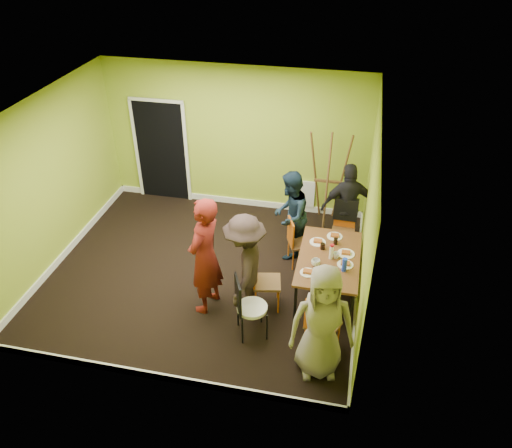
{
  "coord_description": "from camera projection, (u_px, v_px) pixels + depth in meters",
  "views": [
    {
      "loc": [
        2.19,
        -6.13,
        5.25
      ],
      "look_at": [
        0.87,
        0.0,
        1.08
      ],
      "focal_mm": 35.0,
      "sensor_mm": 36.0,
      "label": 1
    }
  ],
  "objects": [
    {
      "name": "person_front_end",
      "position": [
        322.0,
        323.0,
        6.14
      ],
      "size": [
        0.91,
        0.69,
        1.67
      ],
      "primitive_type": "imported",
      "rotation": [
        0.0,
        0.0,
        0.22
      ],
      "color": "gray",
      "rests_on": "ground"
    },
    {
      "name": "person_left_near",
      "position": [
        245.0,
        266.0,
        7.1
      ],
      "size": [
        0.66,
        1.09,
        1.64
      ],
      "primitive_type": "imported",
      "rotation": [
        0.0,
        0.0,
        -1.52
      ],
      "color": "#2D211E",
      "rests_on": "ground"
    },
    {
      "name": "ground",
      "position": [
        205.0,
        272.0,
        8.28
      ],
      "size": [
        5.0,
        5.0,
        0.0
      ],
      "primitive_type": "plane",
      "color": "black",
      "rests_on": "ground"
    },
    {
      "name": "glass_front",
      "position": [
        330.0,
        273.0,
        7.01
      ],
      "size": [
        0.06,
        0.06,
        0.08
      ],
      "primitive_type": "cylinder",
      "color": "black",
      "rests_on": "dining_table"
    },
    {
      "name": "person_left_far",
      "position": [
        290.0,
        215.0,
        8.28
      ],
      "size": [
        0.66,
        0.81,
        1.56
      ],
      "primitive_type": "imported",
      "rotation": [
        0.0,
        0.0,
        -1.66
      ],
      "color": "#152434",
      "rests_on": "ground"
    },
    {
      "name": "blue_bottle",
      "position": [
        344.0,
        265.0,
        7.06
      ],
      "size": [
        0.07,
        0.07,
        0.21
      ],
      "primitive_type": "cylinder",
      "color": "blue",
      "rests_on": "dining_table"
    },
    {
      "name": "plate_far_back",
      "position": [
        335.0,
        236.0,
        7.82
      ],
      "size": [
        0.24,
        0.24,
        0.01
      ],
      "primitive_type": "cylinder",
      "color": "white",
      "rests_on": "dining_table"
    },
    {
      "name": "plate_near_left",
      "position": [
        318.0,
        242.0,
        7.69
      ],
      "size": [
        0.25,
        0.25,
        0.01
      ],
      "primitive_type": "cylinder",
      "color": "white",
      "rests_on": "dining_table"
    },
    {
      "name": "person_back_end",
      "position": [
        348.0,
        206.0,
        8.52
      ],
      "size": [
        1.0,
        0.65,
        1.58
      ],
      "primitive_type": "imported",
      "rotation": [
        0.0,
        0.0,
        3.46
      ],
      "color": "black",
      "rests_on": "ground"
    },
    {
      "name": "plate_wall_front",
      "position": [
        345.0,
        265.0,
        7.23
      ],
      "size": [
        0.24,
        0.24,
        0.01
      ],
      "primitive_type": "cylinder",
      "color": "white",
      "rests_on": "dining_table"
    },
    {
      "name": "cup_b",
      "position": [
        336.0,
        255.0,
        7.34
      ],
      "size": [
        0.1,
        0.1,
        0.09
      ],
      "primitive_type": "imported",
      "color": "white",
      "rests_on": "dining_table"
    },
    {
      "name": "chair_front_end",
      "position": [
        320.0,
        324.0,
        6.55
      ],
      "size": [
        0.52,
        0.52,
        0.95
      ],
      "rotation": [
        0.0,
        0.0,
        -0.42
      ],
      "color": "orange",
      "rests_on": "ground"
    },
    {
      "name": "room_walls",
      "position": [
        201.0,
        221.0,
        7.78
      ],
      "size": [
        5.04,
        4.54,
        2.82
      ],
      "color": "#9CB72F",
      "rests_on": "ground"
    },
    {
      "name": "plate_wall_back",
      "position": [
        346.0,
        254.0,
        7.44
      ],
      "size": [
        0.26,
        0.26,
        0.01
      ],
      "primitive_type": "cylinder",
      "color": "white",
      "rests_on": "dining_table"
    },
    {
      "name": "thermos",
      "position": [
        331.0,
        252.0,
        7.3
      ],
      "size": [
        0.06,
        0.06,
        0.22
      ],
      "primitive_type": "cylinder",
      "color": "white",
      "rests_on": "dining_table"
    },
    {
      "name": "chair_left_far",
      "position": [
        296.0,
        240.0,
        8.2
      ],
      "size": [
        0.48,
        0.47,
        0.88
      ],
      "rotation": [
        0.0,
        0.0,
        -1.17
      ],
      "color": "orange",
      "rests_on": "ground"
    },
    {
      "name": "plate_near_right",
      "position": [
        308.0,
        273.0,
        7.07
      ],
      "size": [
        0.22,
        0.22,
        0.01
      ],
      "primitive_type": "cylinder",
      "color": "white",
      "rests_on": "dining_table"
    },
    {
      "name": "plate_far_front",
      "position": [
        321.0,
        282.0,
        6.91
      ],
      "size": [
        0.24,
        0.24,
        0.01
      ],
      "primitive_type": "cylinder",
      "color": "white",
      "rests_on": "dining_table"
    },
    {
      "name": "chair_back_end",
      "position": [
        345.0,
        215.0,
        8.45
      ],
      "size": [
        0.41,
        0.48,
        0.98
      ],
      "rotation": [
        0.0,
        0.0,
        3.11
      ],
      "color": "orange",
      "rests_on": "ground"
    },
    {
      "name": "glass_back",
      "position": [
        336.0,
        241.0,
        7.63
      ],
      "size": [
        0.06,
        0.06,
        0.11
      ],
      "primitive_type": "cylinder",
      "color": "black",
      "rests_on": "dining_table"
    },
    {
      "name": "orange_bottle",
      "position": [
        321.0,
        245.0,
        7.57
      ],
      "size": [
        0.04,
        0.04,
        0.07
      ],
      "primitive_type": "cylinder",
      "color": "orange",
      "rests_on": "dining_table"
    },
    {
      "name": "easel",
      "position": [
        328.0,
        180.0,
        9.0
      ],
      "size": [
        0.75,
        0.71,
        1.88
      ],
      "color": "brown",
      "rests_on": "ground"
    },
    {
      "name": "chair_left_near",
      "position": [
        262.0,
        277.0,
        7.32
      ],
      "size": [
        0.47,
        0.47,
        0.96
      ],
      "rotation": [
        0.0,
        0.0,
        -1.37
      ],
      "color": "orange",
      "rests_on": "ground"
    },
    {
      "name": "glass_mid",
      "position": [
        323.0,
        246.0,
        7.53
      ],
      "size": [
        0.07,
        0.07,
        0.1
      ],
      "primitive_type": "cylinder",
      "color": "black",
      "rests_on": "dining_table"
    },
    {
      "name": "dining_table",
      "position": [
        329.0,
        260.0,
        7.42
      ],
      "size": [
        0.9,
        1.5,
        0.75
      ],
      "color": "black",
      "rests_on": "ground"
    },
    {
      "name": "chair_bentwood",
      "position": [
        247.0,
        304.0,
        6.84
      ],
      "size": [
        0.51,
        0.5,
        0.99
      ],
      "rotation": [
        0.0,
        0.0,
        -1.15
      ],
      "color": "black",
      "rests_on": "ground"
    },
    {
      "name": "person_standing",
      "position": [
        205.0,
        256.0,
        7.1
      ],
      "size": [
        0.58,
        0.76,
        1.87
      ],
      "primitive_type": "imported",
      "rotation": [
        0.0,
        0.0,
        -1.79
      ],
      "color": "maroon",
      "rests_on": "ground"
    },
    {
      "name": "cup_a",
      "position": [
        316.0,
        263.0,
        7.19
      ],
      "size": [
        0.13,
        0.13,
        0.1
      ],
      "primitive_type": "imported",
      "color": "white",
      "rests_on": "dining_table"
    }
  ]
}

